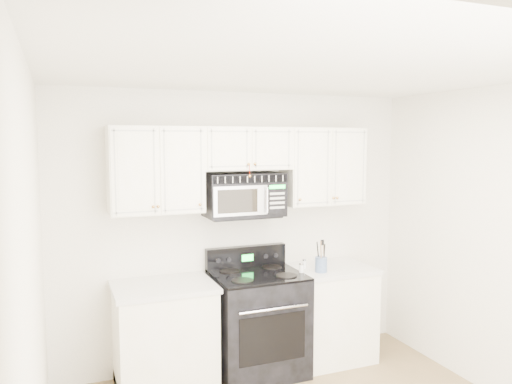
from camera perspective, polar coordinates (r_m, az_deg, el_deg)
room at (r=3.28m, az=8.57°, el=-9.14°), size 3.51×3.51×2.61m
base_cabinet_left at (r=4.58m, az=-10.41°, el=-16.28°), size 0.86×0.65×0.92m
base_cabinet_right at (r=5.11m, az=8.01°, el=-13.85°), size 0.86×0.65×0.92m
range at (r=4.76m, az=0.16°, el=-14.54°), size 0.80×0.73×1.13m
upper_cabinets at (r=4.61m, az=-1.32°, el=3.23°), size 2.44×0.37×0.75m
microwave at (r=4.61m, az=-1.37°, el=-0.31°), size 0.72×0.41×0.40m
utensil_crock at (r=4.76m, az=7.45°, el=-8.16°), size 0.11×0.11×0.30m
shaker_salt at (r=4.67m, az=5.21°, el=-8.69°), size 0.04×0.04×0.10m
shaker_pepper at (r=4.88m, az=5.55°, el=-8.14°), size 0.04×0.04×0.09m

